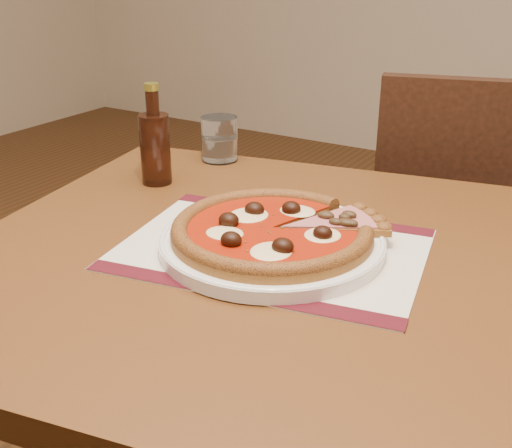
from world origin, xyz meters
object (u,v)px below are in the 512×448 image
(chair_far, at_px, (469,243))
(bottle, at_px, (155,145))
(table, at_px, (249,310))
(water_glass, at_px, (219,139))
(pizza, at_px, (272,230))
(plate, at_px, (272,242))

(chair_far, distance_m, bottle, 0.77)
(table, distance_m, water_glass, 0.44)
(table, bearing_deg, water_glass, 130.00)
(pizza, distance_m, bottle, 0.35)
(table, xyz_separation_m, pizza, (0.03, 0.01, 0.13))
(plate, height_order, water_glass, water_glass)
(chair_far, height_order, plate, chair_far)
(bottle, bearing_deg, water_glass, 82.98)
(table, height_order, water_glass, water_glass)
(chair_far, height_order, bottle, bottle)
(water_glass, height_order, bottle, bottle)
(bottle, bearing_deg, pizza, -22.93)
(water_glass, bearing_deg, plate, -45.72)
(plate, height_order, bottle, bottle)
(plate, bearing_deg, table, -155.97)
(plate, xyz_separation_m, water_glass, (-0.30, 0.30, 0.03))
(table, distance_m, pizza, 0.14)
(pizza, bearing_deg, table, -156.20)
(chair_far, relative_size, bottle, 5.09)
(table, relative_size, pizza, 3.33)
(table, xyz_separation_m, water_glass, (-0.27, 0.32, 0.14))
(plate, bearing_deg, chair_far, 79.21)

